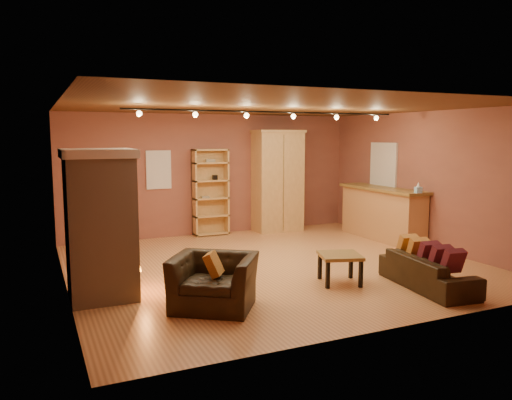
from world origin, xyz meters
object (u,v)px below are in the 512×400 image
bookcase (210,191)px  coffee_table (340,258)px  fireplace (101,224)px  armoire (278,181)px  armchair (214,273)px  bar_counter (382,213)px  loveseat (428,265)px

bookcase → coffee_table: 4.63m
fireplace → armoire: 5.79m
armchair → coffee_table: bearing=40.5°
armoire → bar_counter: (1.67, -1.88, -0.63)m
bookcase → loveseat: size_ratio=1.14×
coffee_table → bookcase: bearing=97.0°
coffee_table → armoire: bearing=75.8°
bookcase → armchair: size_ratio=1.55×
loveseat → coffee_table: loveseat is taller
loveseat → coffee_table: (-1.08, 0.75, 0.04)m
bookcase → fireplace: bearing=-127.9°
fireplace → coffee_table: bearing=-13.2°
armoire → armchair: bearing=-125.5°
bookcase → armoire: bearing=-7.0°
armoire → armchair: (-3.27, -4.59, -0.75)m
fireplace → armoire: bearing=37.7°
bar_counter → armchair: 5.63m
bookcase → bar_counter: bookcase is taller
armchair → fireplace: bearing=175.4°
armchair → bookcase: bearing=105.7°
loveseat → armchair: (-3.26, 0.52, 0.12)m
loveseat → fireplace: bearing=78.1°
loveseat → coffee_table: size_ratio=2.25×
bookcase → bar_counter: bearing=-32.1°
bookcase → armchair: 5.09m
armoire → coffee_table: bearing=-104.2°
fireplace → bookcase: 4.74m
bookcase → loveseat: 5.60m
bar_counter → armoire: bearing=131.5°
armchair → armoire: bearing=88.8°
fireplace → bookcase: (2.91, 3.74, -0.04)m
fireplace → coffee_table: 3.63m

